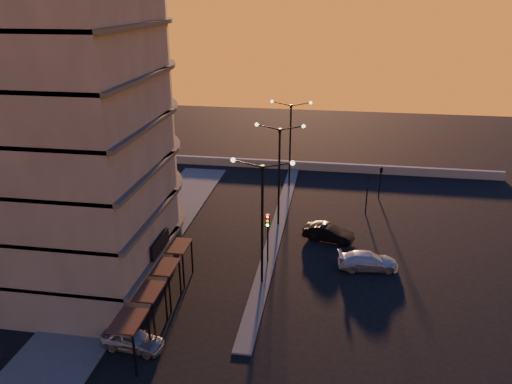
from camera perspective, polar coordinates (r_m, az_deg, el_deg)
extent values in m
plane|color=black|center=(37.13, 0.68, -10.34)|extent=(120.00, 120.00, 0.00)
cube|color=#484846|center=(43.00, -12.55, -6.06)|extent=(5.00, 40.00, 0.12)
cube|color=#484846|center=(45.82, 2.55, -3.73)|extent=(1.20, 36.00, 0.12)
cube|color=slate|center=(60.34, 6.26, 2.97)|extent=(44.00, 0.50, 1.00)
cylinder|color=#615C55|center=(38.70, -20.03, 9.68)|extent=(14.00, 14.00, 25.00)
cube|color=#615C55|center=(34.51, -23.93, 7.81)|extent=(14.00, 10.00, 25.00)
cylinder|color=black|center=(42.10, -18.15, -4.94)|extent=(14.16, 14.16, 2.40)
cube|color=black|center=(35.19, -10.87, -5.94)|extent=(0.15, 3.20, 1.20)
cylinder|color=black|center=(34.96, 0.71, -4.07)|extent=(0.18, 0.18, 9.00)
cube|color=black|center=(33.29, 0.74, 2.77)|extent=(0.25, 0.25, 0.35)
sphere|color=#FFE5B2|center=(33.48, -2.64, 3.67)|extent=(0.32, 0.32, 0.32)
sphere|color=#FFE5B2|center=(32.93, 4.20, 3.32)|extent=(0.32, 0.32, 0.32)
cylinder|color=black|center=(44.11, 2.65, 1.49)|extent=(0.18, 0.18, 9.00)
cube|color=black|center=(42.80, 2.75, 7.04)|extent=(0.25, 0.25, 0.35)
sphere|color=#FFE5B2|center=(42.95, 0.08, 7.73)|extent=(0.32, 0.32, 0.32)
sphere|color=#FFE5B2|center=(42.51, 5.46, 7.49)|extent=(0.32, 0.32, 0.32)
cylinder|color=black|center=(53.56, 3.91, 5.12)|extent=(0.18, 0.18, 9.00)
cube|color=black|center=(52.49, 4.03, 9.73)|extent=(0.25, 0.25, 0.35)
sphere|color=#FFE5B2|center=(52.61, 1.84, 10.30)|extent=(0.32, 0.32, 0.32)
sphere|color=#FFE5B2|center=(52.26, 6.26, 10.11)|extent=(0.32, 0.32, 0.32)
cylinder|color=black|center=(38.91, 1.35, -6.03)|extent=(0.12, 0.12, 3.20)
cube|color=black|center=(37.80, 1.34, -3.27)|extent=(0.28, 0.16, 1.00)
sphere|color=#FF0C05|center=(37.57, 1.33, -2.85)|extent=(0.20, 0.20, 0.20)
sphere|color=orange|center=(37.71, 1.32, -3.33)|extent=(0.20, 0.20, 0.20)
sphere|color=#0CFF26|center=(37.86, 1.32, -3.81)|extent=(0.20, 0.20, 0.20)
cylinder|color=black|center=(48.83, 12.51, -0.88)|extent=(0.12, 0.12, 2.80)
imported|color=black|center=(48.18, 12.68, 1.10)|extent=(0.13, 0.16, 0.80)
cylinder|color=black|center=(52.67, 13.95, 0.67)|extent=(0.12, 0.12, 2.80)
imported|color=black|center=(52.07, 14.12, 2.52)|extent=(0.42, 1.99, 0.80)
imported|color=gray|center=(31.66, -13.94, -16.03)|extent=(3.91, 1.92, 1.28)
imported|color=black|center=(43.20, 8.29, -4.64)|extent=(4.53, 2.54, 1.41)
imported|color=#B6BABF|center=(39.52, 12.68, -7.68)|extent=(4.77, 2.40, 1.33)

